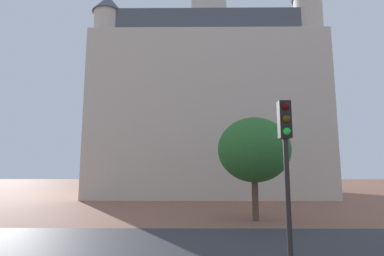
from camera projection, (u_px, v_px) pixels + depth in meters
name	position (u px, v px, depth m)	size (l,w,h in m)	color
ground_plane	(194.00, 245.00, 11.28)	(120.00, 120.00, 0.00)	#93604C
street_asphalt_strip	(194.00, 250.00, 10.53)	(120.00, 7.52, 0.00)	#38383D
landmark_building	(206.00, 109.00, 34.45)	(24.21, 15.67, 34.10)	beige
traffic_light_pole	(286.00, 159.00, 6.63)	(0.28, 0.34, 4.65)	black
tree_curb_far	(254.00, 150.00, 16.84)	(4.26, 4.26, 6.00)	brown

